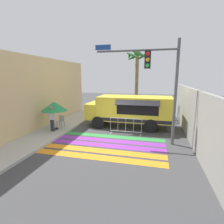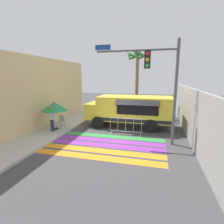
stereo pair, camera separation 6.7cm
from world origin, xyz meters
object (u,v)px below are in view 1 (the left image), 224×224
object	(u,v)px
food_truck	(128,109)
folding_chair	(61,120)
traffic_signal_pole	(159,75)
vendor_person	(52,117)
patio_umbrella	(54,106)
palm_tree	(137,69)
barricade_front	(126,126)

from	to	relation	value
food_truck	folding_chair	bearing A→B (deg)	-157.46
traffic_signal_pole	vendor_person	world-z (taller)	traffic_signal_pole
food_truck	patio_umbrella	size ratio (longest dim) A/B	3.24
food_truck	vendor_person	bearing A→B (deg)	-148.19
patio_umbrella	folding_chair	xyz separation A→B (m)	(0.16, 0.50, -1.10)
traffic_signal_pole	folding_chair	world-z (taller)	traffic_signal_pole
vendor_person	palm_tree	bearing A→B (deg)	60.67
food_truck	patio_umbrella	bearing A→B (deg)	-153.15
barricade_front	palm_tree	bearing A→B (deg)	89.99
food_truck	palm_tree	size ratio (longest dim) A/B	1.01
patio_umbrella	barricade_front	bearing A→B (deg)	5.57
folding_chair	barricade_front	world-z (taller)	barricade_front
patio_umbrella	palm_tree	xyz separation A→B (m)	(4.89, 6.68, 2.69)
food_truck	vendor_person	world-z (taller)	food_truck
palm_tree	food_truck	bearing A→B (deg)	-92.02
food_truck	vendor_person	distance (m)	5.48
food_truck	traffic_signal_pole	world-z (taller)	traffic_signal_pole
barricade_front	traffic_signal_pole	bearing A→B (deg)	-29.14
folding_chair	food_truck	bearing A→B (deg)	29.51
traffic_signal_pole	barricade_front	bearing A→B (deg)	150.86
traffic_signal_pole	vendor_person	bearing A→B (deg)	179.14
patio_umbrella	vendor_person	size ratio (longest dim) A/B	1.13
patio_umbrella	palm_tree	distance (m)	8.70
folding_chair	barricade_front	distance (m)	4.72
food_truck	barricade_front	size ratio (longest dim) A/B	3.00
patio_umbrella	food_truck	bearing A→B (deg)	26.85
food_truck	patio_umbrella	world-z (taller)	food_truck
folding_chair	traffic_signal_pole	bearing A→B (deg)	-2.35
folding_chair	barricade_front	bearing A→B (deg)	6.69
food_truck	barricade_front	xyz separation A→B (m)	(0.15, -1.92, -0.83)
traffic_signal_pole	palm_tree	xyz separation A→B (m)	(-1.91, 7.27, 0.62)
food_truck	folding_chair	distance (m)	5.00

